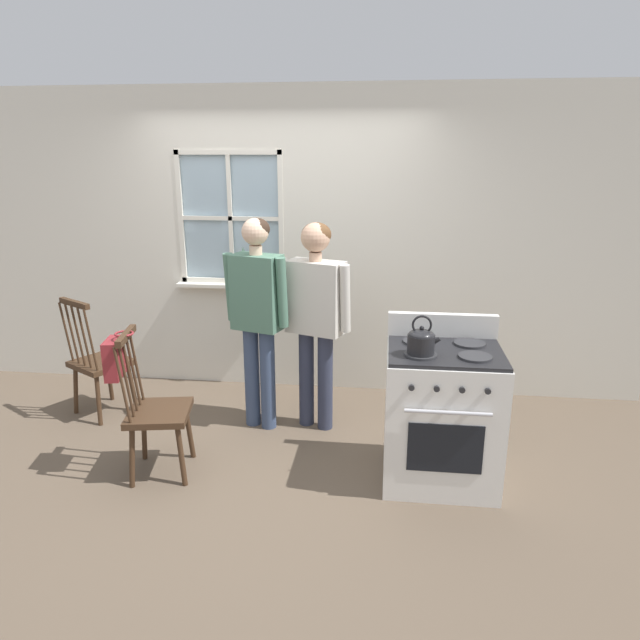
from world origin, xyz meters
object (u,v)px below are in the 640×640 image
Objects in this scene: person_teen_center at (316,305)px; kettle at (421,340)px; person_elderly_left at (257,305)px; chair_near_wall at (99,363)px; chair_by_window at (156,412)px; potted_plant at (244,272)px; stove at (441,414)px; handbag at (115,358)px.

person_teen_center is 6.66× the size of kettle.
person_elderly_left reaches higher than person_teen_center.
person_teen_center is at bearing -149.86° from chair_near_wall.
potted_plant is at bearing -19.06° from chair_by_window.
potted_plant is (-0.30, 0.80, 0.09)m from person_elderly_left.
chair_by_window is at bearing -179.12° from kettle.
potted_plant is at bearing -115.04° from chair_near_wall.
chair_by_window is 1.10m from person_elderly_left.
chair_near_wall is at bearing 34.54° from chair_by_window.
stove reaches higher than handbag.
kettle reaches higher than stove.
person_teen_center is 1.26m from stove.
person_teen_center reaches higher than kettle.
chair_near_wall is 1.15m from handbag.
chair_by_window is 0.62× the size of person_teen_center.
potted_plant is at bearing 154.60° from person_teen_center.
person_elderly_left is at bearing -153.96° from person_teen_center.
kettle is (1.75, 0.03, 0.57)m from chair_by_window.
chair_by_window is 1.41m from person_teen_center.
stove is 2.19m from handbag.
person_elderly_left reaches higher than chair_by_window.
stove is 3.03× the size of potted_plant.
chair_near_wall is 0.62× the size of person_teen_center.
kettle is at bearing 2.00° from handbag.
person_teen_center is at bearing -45.21° from potted_plant.
chair_near_wall is at bearing -145.73° from potted_plant.
person_elderly_left is 5.47× the size of handbag.
chair_near_wall is 3.33× the size of handbag.
chair_by_window and handbag have the same top height.
kettle is at bearing -26.61° from person_teen_center.
chair_near_wall is at bearing -160.74° from person_teen_center.
chair_near_wall is 2.77m from kettle.
person_teen_center is at bearing 35.46° from handbag.
stove is 4.39× the size of kettle.
chair_by_window is 4.14× the size of kettle.
potted_plant is at bearing 127.92° from person_elderly_left.
chair_by_window is at bearing -98.62° from potted_plant.
person_elderly_left is at bearing -69.22° from potted_plant.
chair_by_window is 3.33× the size of handbag.
chair_near_wall is at bearing 162.52° from kettle.
person_elderly_left reaches higher than handbag.
person_elderly_left is 1.02× the size of person_teen_center.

